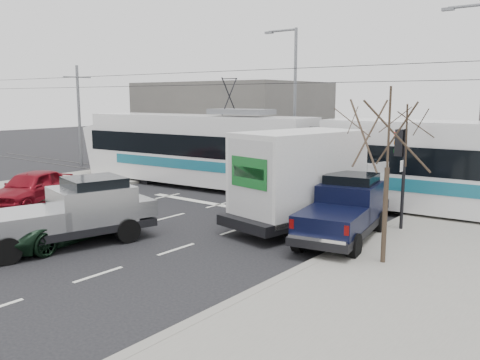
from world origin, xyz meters
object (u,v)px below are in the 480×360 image
Objects in this scene: street_lamp_far at (292,93)px; green_car at (60,219)px; bare_tree at (389,136)px; silver_pickup at (73,212)px; traffic_signal at (401,157)px; box_truck at (310,179)px; navy_pickup at (345,209)px; red_car at (32,188)px; tram at (319,158)px.

street_lamp_far reaches higher than green_car.
bare_tree reaches higher than silver_pickup.
traffic_signal reaches higher than box_truck.
street_lamp_far is 18.36m from green_car.
bare_tree is 5.42m from box_truck.
box_truck is at bearing 69.87° from silver_pickup.
bare_tree is at bearing -51.15° from navy_pickup.
street_lamp_far is at bearing 135.99° from box_truck.
green_car is at bearing -136.34° from traffic_signal.
bare_tree is 0.91× the size of navy_pickup.
bare_tree is 0.66× the size of box_truck.
box_truck is at bearing 145.60° from bare_tree.
bare_tree is 1.06× the size of red_car.
tram reaches higher than navy_pickup.
green_car is 1.12× the size of red_car.
tram reaches higher than silver_pickup.
tram is 6.00× the size of red_car.
red_car is at bearing 151.35° from green_car.
box_truck is 2.34m from navy_pickup.
bare_tree reaches higher than navy_pickup.
bare_tree is at bearing -48.88° from street_lamp_far.
bare_tree is 3.93m from navy_pickup.
bare_tree is 0.56× the size of street_lamp_far.
traffic_signal is at bearing 105.76° from bare_tree.
street_lamp_far reaches higher than bare_tree.
bare_tree reaches higher than red_car.
box_truck is at bearing -54.40° from street_lamp_far.
red_car is (-11.62, -4.67, -0.98)m from box_truck.
traffic_signal is (-1.13, 4.00, -1.05)m from bare_tree.
traffic_signal is at bearing 36.56° from green_car.
navy_pickup reaches higher than red_car.
tram is 4.79m from box_truck.
bare_tree is at bearing 39.44° from silver_pickup.
bare_tree is 10.31m from silver_pickup.
box_truck is (-4.16, 2.85, -2.00)m from bare_tree.
silver_pickup is 7.15m from red_car.
street_lamp_far is 8.97m from tram.
traffic_signal is at bearing -36.34° from tram.
red_car is (-6.04, 2.39, 0.07)m from green_car.
green_car is at bearing -156.60° from bare_tree.
bare_tree is 17.97m from street_lamp_far.
tram is at bearing 126.08° from box_truck.
traffic_signal is 0.66× the size of navy_pickup.
navy_pickup is at bearing -8.37° from red_car.
green_car is (-0.70, -0.04, -0.35)m from silver_pickup.
bare_tree is 4.28m from traffic_signal.
box_truck is at bearing 44.61° from green_car.
traffic_signal is at bearing 31.19° from box_truck.
silver_pickup reaches higher than green_car.
silver_pickup is (-9.03, -4.17, -2.71)m from bare_tree.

